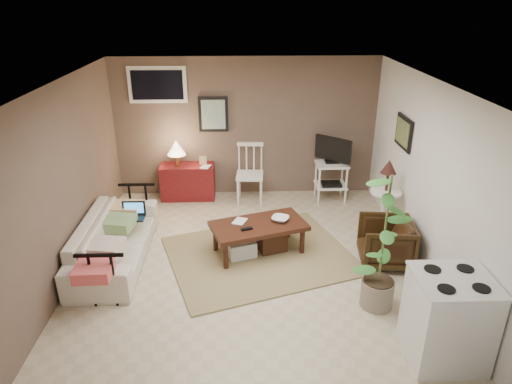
{
  "coord_description": "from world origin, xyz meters",
  "views": [
    {
      "loc": [
        -0.09,
        -5.14,
        3.34
      ],
      "look_at": [
        0.1,
        0.35,
        0.93
      ],
      "focal_mm": 32.0,
      "sensor_mm": 36.0,
      "label": 1
    }
  ],
  "objects_px": {
    "armchair": "(386,240)",
    "red_console": "(187,178)",
    "sofa": "(114,233)",
    "potted_plant": "(384,239)",
    "tv_stand": "(332,168)",
    "side_table": "(386,189)",
    "stove": "(448,319)",
    "spindle_chair": "(250,175)",
    "coffee_table": "(258,236)"
  },
  "relations": [
    {
      "from": "armchair",
      "to": "red_console",
      "type": "bearing_deg",
      "value": -121.68
    },
    {
      "from": "sofa",
      "to": "potted_plant",
      "type": "bearing_deg",
      "value": -108.85
    },
    {
      "from": "tv_stand",
      "to": "side_table",
      "type": "distance_m",
      "value": 1.41
    },
    {
      "from": "side_table",
      "to": "stove",
      "type": "bearing_deg",
      "value": -92.71
    },
    {
      "from": "spindle_chair",
      "to": "tv_stand",
      "type": "height_order",
      "value": "tv_stand"
    },
    {
      "from": "tv_stand",
      "to": "side_table",
      "type": "bearing_deg",
      "value": -67.37
    },
    {
      "from": "potted_plant",
      "to": "tv_stand",
      "type": "bearing_deg",
      "value": 89.95
    },
    {
      "from": "side_table",
      "to": "spindle_chair",
      "type": "bearing_deg",
      "value": 146.07
    },
    {
      "from": "side_table",
      "to": "potted_plant",
      "type": "relative_size",
      "value": 0.72
    },
    {
      "from": "coffee_table",
      "to": "tv_stand",
      "type": "relative_size",
      "value": 1.25
    },
    {
      "from": "sofa",
      "to": "armchair",
      "type": "bearing_deg",
      "value": -93.26
    },
    {
      "from": "coffee_table",
      "to": "stove",
      "type": "bearing_deg",
      "value": -49.45
    },
    {
      "from": "spindle_chair",
      "to": "side_table",
      "type": "relative_size",
      "value": 0.84
    },
    {
      "from": "coffee_table",
      "to": "red_console",
      "type": "distance_m",
      "value": 2.24
    },
    {
      "from": "coffee_table",
      "to": "sofa",
      "type": "height_order",
      "value": "sofa"
    },
    {
      "from": "sofa",
      "to": "tv_stand",
      "type": "xyz_separation_m",
      "value": [
        3.26,
        1.85,
        0.19
      ]
    },
    {
      "from": "coffee_table",
      "to": "spindle_chair",
      "type": "bearing_deg",
      "value": 92.36
    },
    {
      "from": "red_console",
      "to": "potted_plant",
      "type": "distance_m",
      "value": 4.03
    },
    {
      "from": "sofa",
      "to": "armchair",
      "type": "xyz_separation_m",
      "value": [
        3.61,
        -0.21,
        -0.06
      ]
    },
    {
      "from": "coffee_table",
      "to": "side_table",
      "type": "relative_size",
      "value": 1.18
    },
    {
      "from": "coffee_table",
      "to": "red_console",
      "type": "bearing_deg",
      "value": 121.47
    },
    {
      "from": "sofa",
      "to": "tv_stand",
      "type": "relative_size",
      "value": 1.83
    },
    {
      "from": "spindle_chair",
      "to": "tv_stand",
      "type": "distance_m",
      "value": 1.41
    },
    {
      "from": "armchair",
      "to": "side_table",
      "type": "bearing_deg",
      "value": 172.5
    },
    {
      "from": "sofa",
      "to": "stove",
      "type": "relative_size",
      "value": 2.22
    },
    {
      "from": "potted_plant",
      "to": "coffee_table",
      "type": "bearing_deg",
      "value": 137.64
    },
    {
      "from": "stove",
      "to": "side_table",
      "type": "bearing_deg",
      "value": 87.29
    },
    {
      "from": "side_table",
      "to": "coffee_table",
      "type": "bearing_deg",
      "value": -166.09
    },
    {
      "from": "tv_stand",
      "to": "potted_plant",
      "type": "distance_m",
      "value": 2.98
    },
    {
      "from": "coffee_table",
      "to": "tv_stand",
      "type": "distance_m",
      "value": 2.22
    },
    {
      "from": "red_console",
      "to": "spindle_chair",
      "type": "relative_size",
      "value": 1.07
    },
    {
      "from": "armchair",
      "to": "potted_plant",
      "type": "bearing_deg",
      "value": -15.2
    },
    {
      "from": "coffee_table",
      "to": "armchair",
      "type": "relative_size",
      "value": 2.08
    },
    {
      "from": "red_console",
      "to": "potted_plant",
      "type": "xyz_separation_m",
      "value": [
        2.5,
        -3.12,
        0.51
      ]
    },
    {
      "from": "red_console",
      "to": "spindle_chair",
      "type": "height_order",
      "value": "red_console"
    },
    {
      "from": "red_console",
      "to": "side_table",
      "type": "xyz_separation_m",
      "value": [
        3.04,
        -1.45,
        0.37
      ]
    },
    {
      "from": "red_console",
      "to": "tv_stand",
      "type": "relative_size",
      "value": 0.94
    },
    {
      "from": "sofa",
      "to": "side_table",
      "type": "xyz_separation_m",
      "value": [
        3.79,
        0.56,
        0.33
      ]
    },
    {
      "from": "spindle_chair",
      "to": "stove",
      "type": "xyz_separation_m",
      "value": [
        1.82,
        -3.81,
        -0.01
      ]
    },
    {
      "from": "coffee_table",
      "to": "stove",
      "type": "xyz_separation_m",
      "value": [
        1.75,
        -2.04,
        0.2
      ]
    },
    {
      "from": "red_console",
      "to": "side_table",
      "type": "distance_m",
      "value": 3.38
    },
    {
      "from": "side_table",
      "to": "stove",
      "type": "xyz_separation_m",
      "value": [
        -0.12,
        -2.51,
        -0.27
      ]
    },
    {
      "from": "armchair",
      "to": "stove",
      "type": "bearing_deg",
      "value": 8.41
    },
    {
      "from": "tv_stand",
      "to": "stove",
      "type": "height_order",
      "value": "tv_stand"
    },
    {
      "from": "tv_stand",
      "to": "armchair",
      "type": "height_order",
      "value": "tv_stand"
    },
    {
      "from": "sofa",
      "to": "stove",
      "type": "xyz_separation_m",
      "value": [
        3.68,
        -1.94,
        0.06
      ]
    },
    {
      "from": "coffee_table",
      "to": "armchair",
      "type": "height_order",
      "value": "armchair"
    },
    {
      "from": "sofa",
      "to": "red_console",
      "type": "relative_size",
      "value": 1.94
    },
    {
      "from": "sofa",
      "to": "side_table",
      "type": "height_order",
      "value": "side_table"
    },
    {
      "from": "red_console",
      "to": "tv_stand",
      "type": "bearing_deg",
      "value": -3.62
    }
  ]
}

